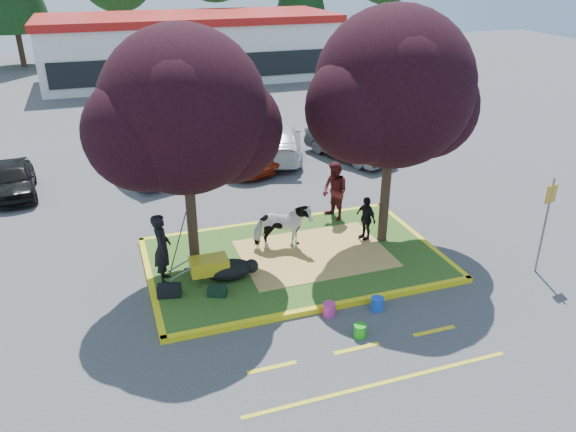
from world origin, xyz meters
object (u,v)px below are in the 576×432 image
object	(u,v)px
sign_post	(547,215)
car_silver	(138,162)
bucket_green	(360,331)
bucket_pink	(329,309)
cow	(282,227)
car_black	(14,179)
calf	(229,270)
handler	(162,248)
wheelbarrow	(210,266)
bucket_blue	(377,304)

from	to	relation	value
sign_post	car_silver	bearing A→B (deg)	120.82
bucket_green	bucket_pink	distance (m)	1.07
cow	sign_post	xyz separation A→B (m)	(6.37, -3.28, 0.89)
sign_post	bucket_pink	xyz separation A→B (m)	(-6.29, -0.10, -1.58)
cow	car_black	bearing A→B (deg)	54.97
calf	handler	world-z (taller)	handler
car_black	car_silver	world-z (taller)	car_silver
cow	wheelbarrow	size ratio (longest dim) A/B	0.93
car_black	car_silver	xyz separation A→B (m)	(4.45, 0.24, 0.06)
wheelbarrow	car_black	distance (m)	10.21
cow	calf	distance (m)	2.25
cow	wheelbarrow	xyz separation A→B (m)	(-2.38, -1.10, -0.24)
cow	car_black	size ratio (longest dim) A/B	0.47
wheelbarrow	sign_post	xyz separation A→B (m)	(8.76, -2.19, 1.13)
bucket_blue	car_silver	size ratio (longest dim) A/B	0.08
wheelbarrow	bucket_blue	distance (m)	4.45
bucket_pink	bucket_blue	xyz separation A→B (m)	(1.23, -0.16, 0.00)
bucket_blue	car_black	size ratio (longest dim) A/B	0.09
handler	wheelbarrow	size ratio (longest dim) A/B	1.07
cow	bucket_pink	distance (m)	3.45
bucket_blue	car_black	xyz separation A→B (m)	(-9.20, 11.04, 0.44)
handler	bucket_green	size ratio (longest dim) A/B	6.13
cow	car_black	world-z (taller)	cow
bucket_pink	car_black	distance (m)	13.50
sign_post	car_silver	size ratio (longest dim) A/B	0.68
wheelbarrow	bucket_blue	world-z (taller)	wheelbarrow
bucket_blue	car_silver	distance (m)	12.25
bucket_green	bucket_blue	distance (m)	1.23
handler	car_silver	world-z (taller)	handler
bucket_green	handler	bearing A→B (deg)	136.72
car_black	wheelbarrow	bearing A→B (deg)	-62.01
handler	bucket_pink	bearing A→B (deg)	-119.74
handler	car_silver	xyz separation A→B (m)	(0.08, 8.42, -0.44)
bucket_green	car_black	size ratio (longest dim) A/B	0.09
handler	sign_post	xyz separation A→B (m)	(9.89, -2.60, 0.63)
car_black	car_silver	bearing A→B (deg)	-1.61
sign_post	cow	bearing A→B (deg)	141.88
handler	sign_post	bearing A→B (deg)	-97.63
handler	cow	bearing A→B (deg)	-71.92
cow	calf	bearing A→B (deg)	130.20
bucket_blue	cow	bearing A→B (deg)	110.28
handler	bucket_pink	xyz separation A→B (m)	(3.60, -2.70, -0.95)
wheelbarrow	sign_post	size ratio (longest dim) A/B	0.64
handler	bucket_green	bearing A→B (deg)	-126.18
bucket_pink	bucket_green	bearing A→B (deg)	-71.30
handler	sign_post	size ratio (longest dim) A/B	0.69
bucket_green	sign_post	bearing A→B (deg)	10.63
wheelbarrow	bucket_green	bearing A→B (deg)	-48.93
bucket_blue	car_silver	world-z (taller)	car_silver
sign_post	car_black	xyz separation A→B (m)	(-14.26, 10.78, -1.13)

